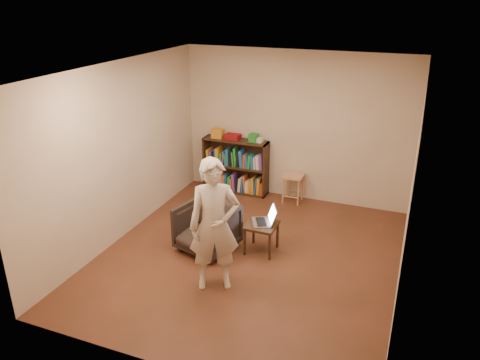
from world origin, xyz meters
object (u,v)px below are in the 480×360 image
at_px(armchair, 207,228).
at_px(laptop, 266,219).
at_px(person, 214,226).
at_px(stool, 293,180).
at_px(side_table, 262,229).
at_px(bookshelf, 236,169).

height_order(armchair, laptop, armchair).
xyz_separation_m(laptop, person, (-0.31, -1.06, 0.36)).
relative_size(stool, laptop, 1.12).
xyz_separation_m(stool, side_table, (0.05, -1.82, -0.04)).
bearing_deg(laptop, stool, 156.85).
relative_size(stool, person, 0.30).
bearing_deg(side_table, armchair, -162.43).
bearing_deg(stool, side_table, -88.50).
bearing_deg(person, bookshelf, 79.75).
distance_m(armchair, person, 1.03).
xyz_separation_m(armchair, person, (0.47, -0.76, 0.51)).
distance_m(laptop, person, 1.16).
distance_m(bookshelf, person, 3.04).
relative_size(bookshelf, person, 0.71).
xyz_separation_m(stool, laptop, (0.09, -1.76, 0.09)).
xyz_separation_m(bookshelf, side_table, (1.15, -1.89, -0.08)).
bearing_deg(bookshelf, laptop, -56.91).
relative_size(bookshelf, side_table, 2.77).
xyz_separation_m(armchair, side_table, (0.74, 0.23, 0.02)).
height_order(armchair, person, person).
bearing_deg(armchair, side_table, 31.58).
distance_m(side_table, person, 1.14).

